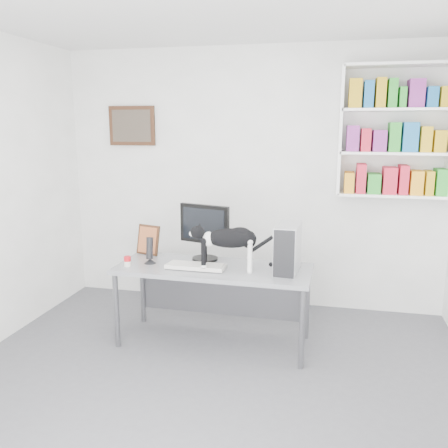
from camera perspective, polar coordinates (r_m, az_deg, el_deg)
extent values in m
cube|color=#57585D|center=(3.59, -2.82, -20.27)|extent=(4.00, 4.00, 0.01)
cube|color=white|center=(5.02, 3.16, 5.42)|extent=(4.00, 0.01, 2.70)
cube|color=white|center=(4.81, 19.90, 10.43)|extent=(1.03, 0.28, 1.24)
cube|color=#4D2718|center=(5.34, -11.01, 11.52)|extent=(0.52, 0.04, 0.42)
cube|color=gray|center=(4.24, -1.26, -9.72)|extent=(1.70, 0.69, 0.70)
cube|color=black|center=(4.27, -2.33, -0.97)|extent=(0.53, 0.36, 0.52)
cube|color=beige|center=(4.08, -3.40, -5.09)|extent=(0.51, 0.20, 0.04)
cube|color=#ADADB2|center=(3.99, 7.68, -2.89)|extent=(0.20, 0.41, 0.40)
cylinder|color=black|center=(4.25, -8.93, -3.09)|extent=(0.11, 0.11, 0.25)
cube|color=#4D2718|center=(4.54, -9.10, -1.83)|extent=(0.25, 0.15, 0.29)
cylinder|color=red|center=(4.22, -11.54, -4.41)|extent=(0.07, 0.07, 0.09)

